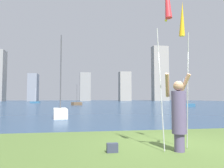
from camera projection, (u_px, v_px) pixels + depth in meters
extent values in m
cube|color=navy|center=(83.00, 103.00, 66.70)|extent=(120.00, 117.06, 0.12)
cube|color=#263316|center=(144.00, 131.00, 9.11)|extent=(120.00, 0.70, 0.02)
cylinder|color=#594C72|center=(179.00, 143.00, 5.48)|extent=(0.25, 0.25, 0.44)
cylinder|color=#594C72|center=(179.00, 112.00, 5.53)|extent=(0.35, 0.35, 1.04)
sphere|color=tan|center=(178.00, 86.00, 5.57)|extent=(0.25, 0.25, 0.25)
cylinder|color=tan|center=(167.00, 85.00, 5.68)|extent=(0.25, 0.40, 0.60)
cylinder|color=tan|center=(184.00, 85.00, 5.75)|extent=(0.25, 0.40, 0.60)
cylinder|color=#B2B2B7|center=(161.00, 87.00, 5.73)|extent=(0.02, 0.42, 3.15)
sphere|color=yellow|center=(166.00, 20.00, 5.44)|extent=(0.06, 0.06, 0.06)
cylinder|color=#B2B2B7|center=(188.00, 90.00, 5.85)|extent=(0.02, 0.22, 3.00)
cone|color=yellow|center=(182.00, 19.00, 6.20)|extent=(0.16, 0.22, 0.96)
sphere|color=yellow|center=(183.00, 35.00, 6.14)|extent=(0.06, 0.06, 0.06)
cube|color=#33384C|center=(112.00, 148.00, 5.40)|extent=(0.27, 0.13, 0.22)
cube|color=#2D6084|center=(184.00, 105.00, 34.70)|extent=(3.31, 1.78, 0.44)
cylinder|color=silver|center=(184.00, 91.00, 34.83)|extent=(0.09, 0.09, 3.91)
cube|color=brown|center=(77.00, 104.00, 40.62)|extent=(2.02, 1.86, 0.55)
cylinder|color=#47474C|center=(77.00, 93.00, 40.74)|extent=(0.06, 0.06, 3.24)
cube|color=#2D6084|center=(35.00, 102.00, 57.41)|extent=(2.47, 1.15, 0.44)
cylinder|color=silver|center=(35.00, 95.00, 57.53)|extent=(0.07, 0.07, 3.38)
cube|color=silver|center=(60.00, 113.00, 14.80)|extent=(1.07, 2.58, 0.62)
cylinder|color=#47474C|center=(61.00, 71.00, 14.97)|extent=(0.08, 0.08, 4.91)
cube|color=gray|center=(0.00, 76.00, 91.43)|extent=(3.34, 6.07, 20.70)
cube|color=gray|center=(33.00, 88.00, 91.59)|extent=(3.58, 6.48, 11.06)
cube|color=gray|center=(85.00, 87.00, 96.21)|extent=(4.44, 5.31, 12.00)
cube|color=gray|center=(125.00, 86.00, 101.40)|extent=(5.05, 4.55, 13.03)
cube|color=gray|center=(160.00, 73.00, 105.90)|extent=(7.22, 4.22, 25.61)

